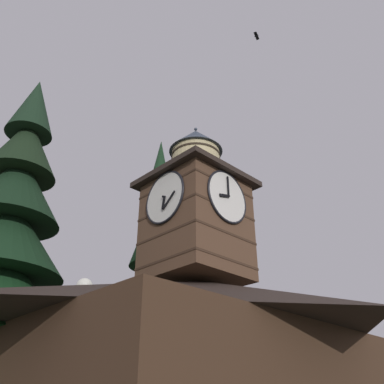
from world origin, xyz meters
TOP-DOWN VIEW (x-y plane):
  - building_main at (-1.06, -1.10)m, footprint 14.30×10.84m
  - clock_tower at (-1.11, -1.33)m, footprint 4.38×4.38m
  - pine_tree_behind at (-2.77, -6.05)m, footprint 5.35×5.35m
  - moon at (-11.94, -29.25)m, footprint 1.80×1.80m
  - flying_bird_high at (-2.99, 1.56)m, footprint 0.58×0.35m

SIDE VIEW (x-z plane):
  - building_main at x=-1.06m, z-range 0.08..7.05m
  - pine_tree_behind at x=-2.77m, z-range -1.76..15.50m
  - clock_tower at x=-1.11m, z-range 6.25..14.19m
  - moon at x=-11.94m, z-range 13.59..15.39m
  - flying_bird_high at x=-2.99m, z-range 20.50..20.63m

